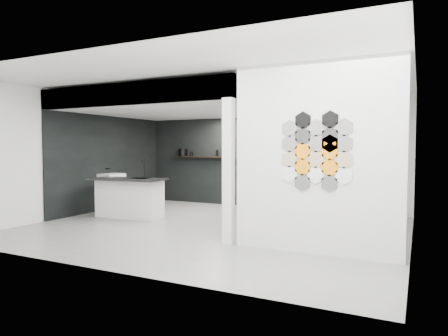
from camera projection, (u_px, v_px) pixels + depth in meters
floor at (213, 228)px, 7.75m from camera, size 7.00×6.00×0.01m
partition_panel at (316, 158)px, 5.81m from camera, size 2.45×0.15×2.80m
bay_clad_back at (221, 161)px, 10.93m from camera, size 4.40×0.04×2.35m
bay_clad_left at (110, 163)px, 10.12m from camera, size 0.04×4.00×2.35m
bulkhead at (182, 104)px, 9.09m from camera, size 4.40×4.00×0.40m
corner_column at (229, 171)px, 6.44m from camera, size 0.16×0.16×2.35m
fascia_beam at (127, 94)px, 7.37m from camera, size 4.40×0.16×0.40m
wall_basin at (112, 176)px, 9.85m from camera, size 0.40×0.60×0.12m
display_shelf at (223, 157)px, 10.78m from camera, size 3.00×0.15×0.04m
kitchen_island at (130, 197)px, 8.89m from camera, size 1.73×0.91×1.34m
stockpot at (183, 152)px, 11.33m from camera, size 0.32×0.32×0.20m
kettle at (253, 154)px, 10.39m from camera, size 0.23×0.23×0.16m
glass_bowl at (270, 155)px, 10.19m from camera, size 0.13×0.13×0.09m
glass_vase at (270, 154)px, 10.19m from camera, size 0.12×0.12×0.12m
bottle_dark at (217, 153)px, 10.85m from camera, size 0.09×0.09×0.17m
utensil_cup at (191, 154)px, 11.21m from camera, size 0.11×0.11×0.11m
hex_tile_cluster at (317, 151)px, 5.71m from camera, size 1.04×0.02×1.16m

